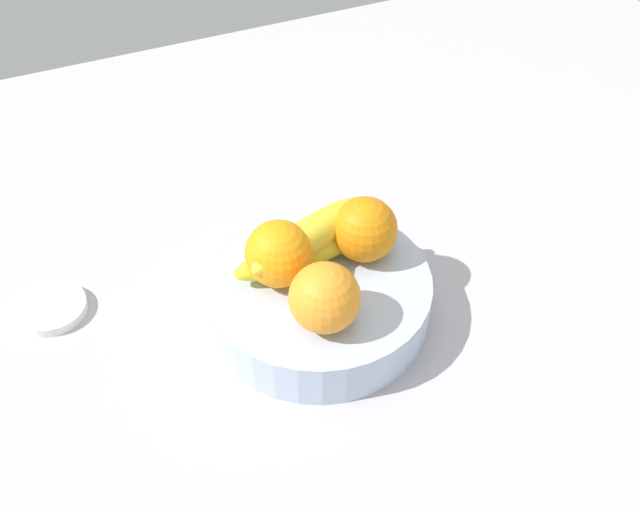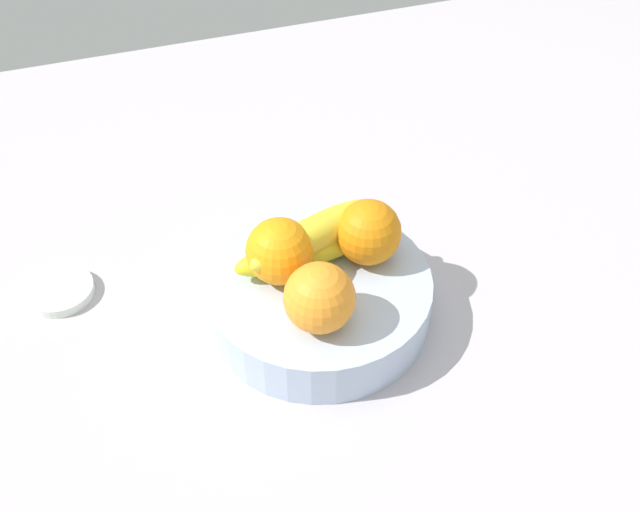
% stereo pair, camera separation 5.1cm
% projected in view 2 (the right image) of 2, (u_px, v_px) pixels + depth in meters
% --- Properties ---
extents(ground_plane, '(1.80, 1.40, 0.03)m').
position_uv_depth(ground_plane, '(334.00, 318.00, 0.87)').
color(ground_plane, '#B5AEB5').
extents(fruit_bowl, '(0.25, 0.25, 0.06)m').
position_uv_depth(fruit_bowl, '(320.00, 300.00, 0.83)').
color(fruit_bowl, '#B0C2DE').
rests_on(fruit_bowl, ground_plane).
extents(orange_front_left, '(0.07, 0.07, 0.07)m').
position_uv_depth(orange_front_left, '(320.00, 298.00, 0.74)').
color(orange_front_left, orange).
rests_on(orange_front_left, fruit_bowl).
extents(orange_front_right, '(0.07, 0.07, 0.07)m').
position_uv_depth(orange_front_right, '(368.00, 232.00, 0.81)').
color(orange_front_right, orange).
rests_on(orange_front_right, fruit_bowl).
extents(orange_center, '(0.07, 0.07, 0.07)m').
position_uv_depth(orange_center, '(280.00, 251.00, 0.79)').
color(orange_center, orange).
rests_on(orange_center, fruit_bowl).
extents(banana_bunch, '(0.18, 0.10, 0.06)m').
position_uv_depth(banana_bunch, '(310.00, 242.00, 0.81)').
color(banana_bunch, yellow).
rests_on(banana_bunch, fruit_bowl).
extents(jar_lid, '(0.08, 0.08, 0.01)m').
position_uv_depth(jar_lid, '(61.00, 291.00, 0.87)').
color(jar_lid, white).
rests_on(jar_lid, ground_plane).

